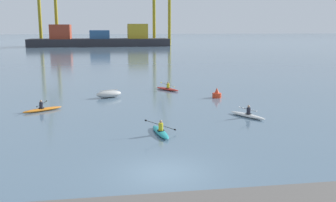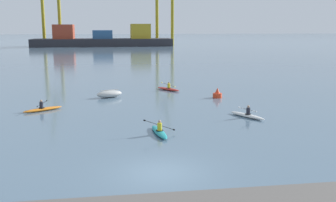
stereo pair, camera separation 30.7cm
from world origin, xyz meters
The scene contains 10 objects.
ground_plane centered at (0.00, 0.00, 0.00)m, with size 800.00×800.00×0.00m, color slate.
container_barge centered at (-4.65, 128.95, 2.59)m, with size 50.62×11.74×8.12m.
gantry_crane_west centered at (-23.80, 135.87, 15.90)m, with size 7.18×18.53×33.17m.
gantry_crane_west_mid centered at (19.22, 134.50, 16.44)m, with size 7.25×17.86×31.80m.
capsized_dinghy centered at (-2.41, 20.87, 0.35)m, with size 2.82×2.01×0.76m.
channel_buoy centered at (8.15, 19.11, 0.36)m, with size 0.90×0.90×1.00m.
kayak_white centered at (8.15, 10.58, 0.17)m, with size 2.14×3.28×0.99m.
kayak_teal centered at (0.80, 6.82, 0.17)m, with size 2.16×3.45×1.07m.
kayak_red centered at (4.04, 24.41, 0.17)m, with size 2.44×3.13×1.04m.
kayak_orange centered at (-7.93, 15.33, 0.17)m, with size 3.16×2.38×1.08m.
Camera 1 is at (-2.54, -17.31, 6.85)m, focal length 41.32 mm.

